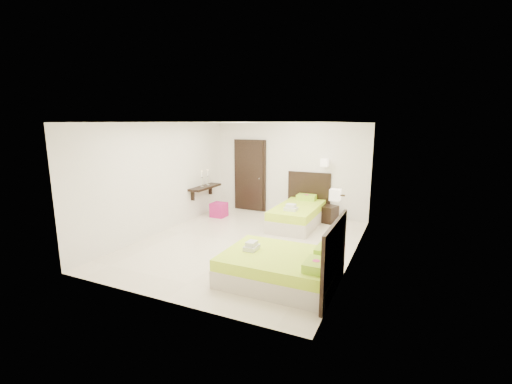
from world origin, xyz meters
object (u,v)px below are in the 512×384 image
at_px(bed_single, 299,213).
at_px(nightstand, 327,214).
at_px(bed_double, 284,267).
at_px(ottoman, 219,210).

xyz_separation_m(bed_single, nightstand, (0.59, 0.58, -0.08)).
bearing_deg(bed_single, nightstand, 44.42).
xyz_separation_m(bed_double, nightstand, (-0.19, 3.85, -0.06)).
height_order(nightstand, ottoman, nightstand).
bearing_deg(bed_single, bed_double, -76.46).
bearing_deg(ottoman, bed_double, -45.15).
distance_m(bed_single, bed_double, 3.36).
bearing_deg(bed_double, ottoman, 134.85).
relative_size(nightstand, ottoman, 1.25).
relative_size(bed_single, bed_double, 1.09).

